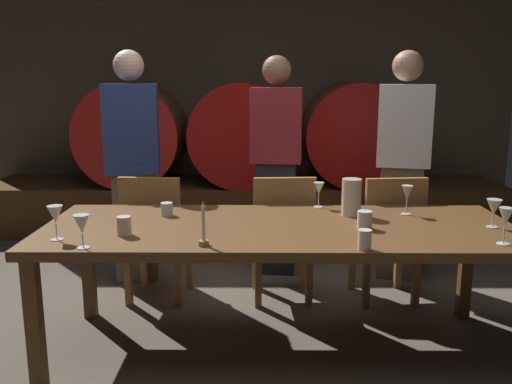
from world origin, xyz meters
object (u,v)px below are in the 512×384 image
at_px(wine_glass_right, 506,218).
at_px(cup_far_left, 124,226).
at_px(guest_center, 276,164).
at_px(pitcher, 351,197).
at_px(chair_right, 389,233).
at_px(chair_center, 283,232).
at_px(wine_barrel_left, 134,133).
at_px(wine_glass_left, 82,225).
at_px(wine_barrel_right, 353,133).
at_px(chair_left, 155,232).
at_px(wine_glass_center_left, 319,189).
at_px(wine_barrel_center, 242,133).
at_px(guest_left, 133,166).
at_px(dining_table, 279,236).
at_px(guest_right, 402,164).
at_px(cup_center_left, 167,209).
at_px(cup_far_right, 365,220).
at_px(wine_glass_center_right, 407,193).
at_px(candle_center, 204,233).
at_px(wine_glass_far_left, 55,215).
at_px(cup_center_right, 365,240).
at_px(wine_glass_far_right, 494,208).

bearing_deg(wine_glass_right, cup_far_left, 175.70).
xyz_separation_m(guest_center, pitcher, (0.40, -1.04, -0.03)).
bearing_deg(chair_right, chair_center, -7.04).
xyz_separation_m(wine_barrel_left, wine_glass_left, (0.42, -2.94, -0.14)).
relative_size(wine_barrel_right, wine_glass_right, 5.54).
bearing_deg(chair_left, wine_barrel_left, -68.33).
xyz_separation_m(wine_barrel_left, wine_glass_center_left, (1.60, -2.11, -0.13)).
height_order(wine_barrel_center, wine_barrel_right, same).
bearing_deg(guest_left, chair_center, 152.42).
height_order(dining_table, guest_right, guest_right).
height_order(cup_center_left, cup_far_right, cup_far_right).
height_order(guest_right, cup_center_left, guest_right).
relative_size(pitcher, cup_center_left, 2.82).
bearing_deg(wine_glass_right, wine_glass_center_right, 118.18).
bearing_deg(dining_table, wine_glass_center_left, 58.78).
bearing_deg(dining_table, chair_right, 41.44).
height_order(candle_center, wine_glass_far_left, candle_center).
relative_size(wine_glass_right, cup_far_left, 1.84).
relative_size(dining_table, wine_glass_center_left, 16.34).
bearing_deg(cup_center_left, candle_center, -64.73).
bearing_deg(wine_barrel_center, wine_glass_right, -64.93).
xyz_separation_m(dining_table, wine_glass_right, (1.06, -0.34, 0.19)).
xyz_separation_m(dining_table, chair_left, (-0.81, 0.68, -0.17)).
bearing_deg(guest_left, wine_barrel_center, -124.60).
bearing_deg(cup_far_left, wine_barrel_center, 79.49).
xyz_separation_m(dining_table, wine_glass_left, (-0.93, -0.41, 0.17)).
distance_m(guest_center, cup_far_right, 1.40).
distance_m(pitcher, cup_far_right, 0.30).
height_order(wine_barrel_left, chair_right, wine_barrel_left).
height_order(chair_center, wine_glass_right, wine_glass_right).
distance_m(chair_center, cup_far_right, 0.89).
bearing_deg(dining_table, wine_barrel_center, 96.39).
bearing_deg(guest_left, cup_center_right, 125.87).
distance_m(pitcher, wine_glass_center_right, 0.33).
bearing_deg(cup_center_left, wine_glass_center_right, 1.48).
bearing_deg(guest_right, dining_table, 62.75).
relative_size(wine_barrel_right, cup_far_right, 10.48).
height_order(chair_right, pitcher, pitcher).
distance_m(dining_table, guest_left, 1.51).
bearing_deg(pitcher, guest_left, 149.50).
bearing_deg(cup_far_left, guest_center, 61.17).
height_order(wine_barrel_center, guest_center, guest_center).
bearing_deg(cup_center_right, chair_left, 137.10).
xyz_separation_m(guest_center, wine_glass_far_right, (1.11, -1.30, -0.03)).
bearing_deg(chair_left, guest_left, -55.66).
bearing_deg(wine_glass_far_left, cup_center_left, 46.92).
relative_size(chair_left, wine_glass_right, 4.93).
bearing_deg(wine_glass_far_left, wine_barrel_center, 73.81).
distance_m(guest_left, cup_center_right, 2.06).
relative_size(wine_barrel_left, cup_center_left, 13.10).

